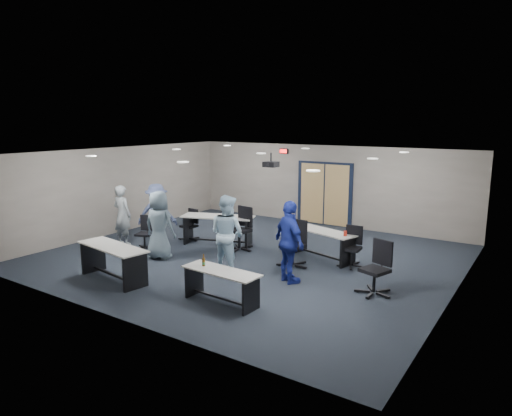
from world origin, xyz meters
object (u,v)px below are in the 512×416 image
Objects in this scene: table_front_left at (113,257)px; person_gray at (122,215)px; chair_back_b at (239,229)px; person_plaid at (159,225)px; chair_back_c at (293,244)px; chair_back_d at (351,247)px; chair_back_a at (189,225)px; person_back at (157,214)px; table_back_left at (218,225)px; chair_loose_left at (144,233)px; table_front_right at (221,280)px; chair_loose_right at (375,268)px; person_navy at (289,242)px; table_back_right at (323,239)px; person_lightblue at (227,233)px.

table_front_left is 3.05m from person_gray.
person_plaid reaches higher than chair_back_b.
chair_back_c reaches higher than chair_back_d.
chair_back_c is at bearing -2.70° from chair_back_a.
person_gray is 1.88m from person_plaid.
person_back reaches higher than chair_back_d.
chair_loose_left is at bearing -152.29° from table_back_left.
table_front_right is 4.95m from chair_back_a.
person_back reaches higher than person_gray.
chair_back_c is 0.66× the size of person_gray.
table_front_left is 3.05m from person_back.
chair_loose_right reaches higher than chair_back_d.
table_front_left is at bearing -141.62° from chair_back_d.
chair_back_a is 1.87m from chair_back_b.
chair_loose_left is at bearing -100.37° from chair_back_a.
chair_back_c is 1.02× the size of chair_loose_right.
chair_back_d is at bearing 51.39° from table_front_left.
chair_back_d is 0.56× the size of person_plaid.
table_front_left is 2.17× the size of chair_loose_left.
person_back is at bearing -169.91° from chair_back_c.
person_navy is at bearing -14.69° from chair_back_a.
table_front_right reaches higher than table_back_right.
chair_loose_right is at bearing -178.75° from person_gray.
chair_back_b is at bearing 3.96° from chair_back_a.
table_back_right is (3.22, 4.02, -0.02)m from table_front_left.
person_back is at bearing -173.25° from chair_back_d.
person_lightblue is 1.60m from person_navy.
person_navy is at bearing 178.28° from person_gray.
chair_back_d is (1.26, 3.53, 0.04)m from table_front_right.
chair_back_c is (-0.33, -0.98, 0.05)m from table_back_right.
person_plaid is at bearing 167.72° from person_gray.
table_back_right is 1.71× the size of chair_back_c.
chair_back_b is (1.86, -0.03, 0.13)m from chair_back_a.
table_front_left is 1.76× the size of chair_back_c.
chair_back_d reaches higher than table_front_left.
chair_back_a is 1.94m from person_plaid.
person_back reaches higher than table_back_left.
chair_back_b is 0.65× the size of person_navy.
table_back_left is at bearing -111.11° from person_plaid.
table_back_right is (3.12, 0.38, -0.06)m from table_back_left.
person_gray reaches higher than chair_loose_right.
person_navy is (3.66, 0.28, 0.03)m from person_plaid.
chair_back_a is (-3.73, 3.25, 0.00)m from table_front_right.
chair_back_d is at bearing -16.73° from table_back_left.
chair_back_a is (-4.14, -0.48, -0.05)m from table_back_right.
table_front_right is at bearing -53.02° from chair_back_b.
chair_loose_left is at bearing 1.27° from person_lightblue.
person_back is (-6.52, 0.32, 0.32)m from chair_loose_right.
chair_loose_left is 0.71m from person_back.
chair_loose_right is (2.27, -0.66, -0.01)m from chair_back_c.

